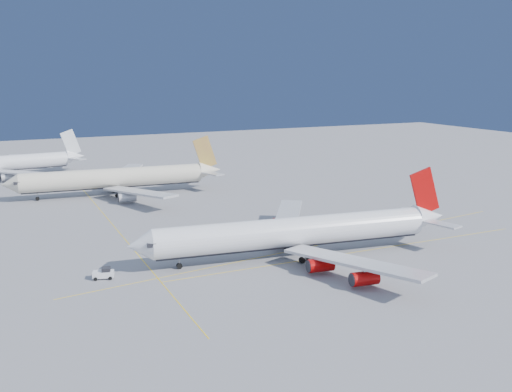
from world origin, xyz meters
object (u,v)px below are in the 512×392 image
Objects in this scene: airliner_virgin at (300,232)px; airliner_third at (1,164)px; airliner_etihad at (118,178)px; pushback_tug at (104,273)px.

airliner_third is (-55.73, 132.77, -0.28)m from airliner_virgin.
airliner_etihad is 79.40m from pushback_tug.
airliner_third is at bearing 127.04° from airliner_etihad.
airliner_virgin is 1.15× the size of airliner_third.
airliner_etihad reaches higher than pushback_tug.
airliner_etihad reaches higher than airliner_third.
airliner_etihad is 16.13× the size of pushback_tug.
airliner_third is 129.86m from pushback_tug.
pushback_tug is at bearing -89.48° from airliner_third.
pushback_tug is (14.72, -128.96, -4.11)m from airliner_third.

